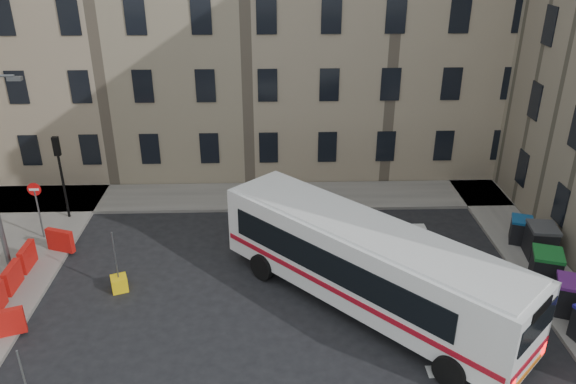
{
  "coord_description": "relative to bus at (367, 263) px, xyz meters",
  "views": [
    {
      "loc": [
        -2.1,
        -18.05,
        12.92
      ],
      "look_at": [
        -1.44,
        2.92,
        3.0
      ],
      "focal_mm": 35.0,
      "sensor_mm": 36.0,
      "label": 1
    }
  ],
  "objects": [
    {
      "name": "ground",
      "position": [
        -1.29,
        0.91,
        -1.92
      ],
      "size": [
        120.0,
        120.0,
        0.0
      ],
      "primitive_type": "plane",
      "color": "black",
      "rests_on": "ground"
    },
    {
      "name": "pavement_north",
      "position": [
        -7.29,
        9.51,
        -1.84
      ],
      "size": [
        36.0,
        3.2,
        0.15
      ],
      "primitive_type": "cube",
      "color": "slate",
      "rests_on": "ground"
    },
    {
      "name": "pavement_east",
      "position": [
        7.71,
        4.91,
        -1.84
      ],
      "size": [
        2.4,
        26.0,
        0.15
      ],
      "primitive_type": "cube",
      "color": "slate",
      "rests_on": "ground"
    },
    {
      "name": "terrace_north",
      "position": [
        -8.29,
        16.41,
        6.7
      ],
      "size": [
        38.3,
        10.8,
        17.2
      ],
      "color": "gray",
      "rests_on": "ground"
    },
    {
      "name": "traffic_light_nw",
      "position": [
        -13.29,
        7.41,
        0.95
      ],
      "size": [
        0.28,
        0.22,
        4.1
      ],
      "color": "black",
      "rests_on": "pavement_west"
    },
    {
      "name": "no_entry_north",
      "position": [
        -13.79,
        5.41,
        0.16
      ],
      "size": [
        0.6,
        0.08,
        3.0
      ],
      "color": "#595B5E",
      "rests_on": "pavement_west"
    },
    {
      "name": "roadworks_barriers",
      "position": [
        -13.13,
        1.41,
        -1.27
      ],
      "size": [
        1.66,
        6.26,
        1.0
      ],
      "color": "red",
      "rests_on": "pavement_west"
    },
    {
      "name": "bus",
      "position": [
        0.0,
        0.0,
        0.0
      ],
      "size": [
        10.44,
        10.7,
        3.32
      ],
      "rotation": [
        0.0,
        0.0,
        0.77
      ],
      "color": "white",
      "rests_on": "ground"
    },
    {
      "name": "wheelie_bin_b",
      "position": [
        7.37,
        -0.7,
        -1.1
      ],
      "size": [
        1.41,
        1.49,
        1.32
      ],
      "rotation": [
        0.0,
        0.0,
        -0.38
      ],
      "color": "black",
      "rests_on": "pavement_east"
    },
    {
      "name": "wheelie_bin_c",
      "position": [
        7.28,
        1.09,
        -1.06
      ],
      "size": [
        1.47,
        1.57,
        1.41
      ],
      "rotation": [
        0.0,
        0.0,
        -0.34
      ],
      "color": "black",
      "rests_on": "pavement_east"
    },
    {
      "name": "wheelie_bin_d",
      "position": [
        7.99,
        3.12,
        -1.04
      ],
      "size": [
        1.31,
        1.45,
        1.44
      ],
      "rotation": [
        0.0,
        0.0,
        -0.15
      ],
      "color": "black",
      "rests_on": "pavement_east"
    },
    {
      "name": "wheelie_bin_e",
      "position": [
        7.66,
        4.37,
        -1.2
      ],
      "size": [
        1.2,
        1.28,
        1.13
      ],
      "rotation": [
        0.0,
        0.0,
        -0.38
      ],
      "color": "black",
      "rests_on": "pavement_east"
    },
    {
      "name": "bollard_yellow",
      "position": [
        -9.42,
        1.37,
        -1.62
      ],
      "size": [
        0.77,
        0.77,
        0.6
      ],
      "primitive_type": "cube",
      "rotation": [
        0.0,
        0.0,
        0.35
      ],
      "color": "yellow",
      "rests_on": "ground"
    }
  ]
}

